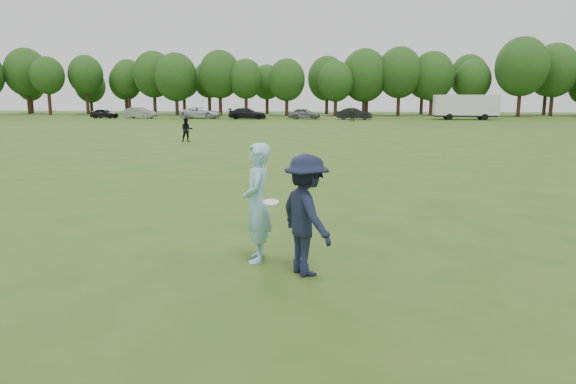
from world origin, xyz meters
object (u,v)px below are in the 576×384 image
object	(u,v)px
car_e	(304,114)
player_far_a	(187,130)
car_c	(201,113)
car_d	(247,114)
defender	(306,215)
car_a	(104,114)
thrower	(257,203)
player_far_d	(352,115)
cargo_trailer	(466,106)
car_b	(140,113)
car_f	(354,114)

from	to	relation	value
car_e	player_far_a	bearing A→B (deg)	178.80
car_c	car_d	world-z (taller)	car_c
defender	car_a	bearing A→B (deg)	-5.76
player_far_a	car_e	distance (m)	37.08
thrower	car_c	world-z (taller)	thrower
player_far_a	car_e	size ratio (longest dim) A/B	0.36
car_a	car_e	xyz separation A→B (m)	(28.04, 0.44, 0.07)
car_a	car_d	size ratio (longest dim) A/B	0.76
thrower	defender	world-z (taller)	thrower
defender	car_c	bearing A→B (deg)	-16.74
thrower	player_far_d	xyz separation A→B (m)	(1.65, 54.14, -0.27)
player_far_d	car_d	xyz separation A→B (m)	(-14.02, 5.77, -0.02)
car_a	cargo_trailer	size ratio (longest dim) A/B	0.43
defender	car_d	size ratio (longest dim) A/B	0.38
player_far_d	car_d	size ratio (longest dim) A/B	0.30
car_e	car_d	bearing A→B (deg)	100.83
car_a	car_b	bearing A→B (deg)	-77.11
car_a	thrower	bearing A→B (deg)	-145.55
car_a	cargo_trailer	distance (m)	49.06
car_d	car_f	size ratio (longest dim) A/B	1.10
car_a	car_b	distance (m)	4.99
player_far_d	car_d	bearing A→B (deg)	146.73
cargo_trailer	car_f	bearing A→B (deg)	-174.14
car_c	car_f	size ratio (longest dim) A/B	1.22
car_b	car_c	world-z (taller)	car_c
car_a	car_d	world-z (taller)	car_d
player_far_d	car_b	distance (m)	30.22
thrower	car_c	bearing A→B (deg)	-170.71
player_far_d	car_a	distance (m)	34.95
car_b	player_far_a	bearing A→B (deg)	-145.62
car_a	cargo_trailer	xyz separation A→B (m)	(49.03, 1.17, 1.12)
defender	car_d	distance (m)	61.92
cargo_trailer	thrower	bearing A→B (deg)	-104.84
car_a	car_f	distance (m)	34.68
thrower	player_far_d	size ratio (longest dim) A/B	1.35
thrower	cargo_trailer	world-z (taller)	cargo_trailer
player_far_d	car_e	distance (m)	9.10
car_c	cargo_trailer	size ratio (longest dim) A/B	0.62
player_far_d	car_f	size ratio (longest dim) A/B	0.33
defender	car_d	bearing A→B (deg)	-22.38
player_far_d	car_a	size ratio (longest dim) A/B	0.39
defender	player_far_d	bearing A→B (deg)	-35.54
thrower	car_e	world-z (taller)	thrower
car_c	car_e	distance (m)	14.37
car_e	cargo_trailer	xyz separation A→B (m)	(20.99, 0.73, 1.04)
player_far_d	cargo_trailer	bearing A→B (deg)	15.45
defender	player_far_a	xyz separation A→B (m)	(-9.90, 24.38, -0.20)
car_b	car_c	xyz separation A→B (m)	(8.73, 0.11, 0.02)
player_far_d	car_b	size ratio (longest dim) A/B	0.33
car_b	cargo_trailer	bearing A→B (deg)	-81.85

